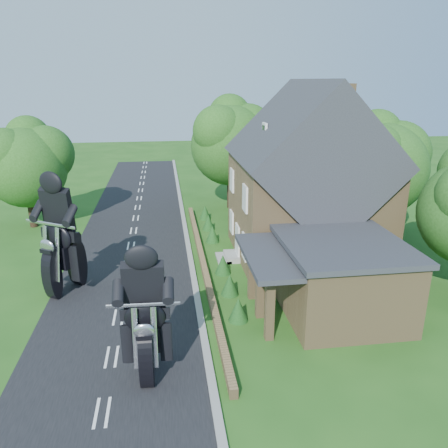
{
  "coord_description": "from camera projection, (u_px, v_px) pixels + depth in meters",
  "views": [
    {
      "loc": [
        2.3,
        -17.84,
        10.17
      ],
      "look_at": [
        5.4,
        4.24,
        2.8
      ],
      "focal_mm": 35.0,
      "sensor_mm": 36.0,
      "label": 1
    }
  ],
  "objects": [
    {
      "name": "ground",
      "position": [
        119.0,
        317.0,
        19.66
      ],
      "size": [
        120.0,
        120.0,
        0.0
      ],
      "primitive_type": "plane",
      "color": "#1F4C15",
      "rests_on": "ground"
    },
    {
      "name": "road",
      "position": [
        119.0,
        317.0,
        19.66
      ],
      "size": [
        7.0,
        80.0,
        0.02
      ],
      "primitive_type": "cube",
      "color": "black",
      "rests_on": "ground"
    },
    {
      "name": "kerb",
      "position": [
        199.0,
        310.0,
        20.12
      ],
      "size": [
        0.3,
        80.0,
        0.12
      ],
      "primitive_type": "cube",
      "color": "gray",
      "rests_on": "ground"
    },
    {
      "name": "garden_wall",
      "position": [
        203.0,
        264.0,
        24.87
      ],
      "size": [
        0.3,
        22.0,
        0.4
      ],
      "primitive_type": "cube",
      "color": "olive",
      "rests_on": "ground"
    },
    {
      "name": "house",
      "position": [
        307.0,
        186.0,
        25.32
      ],
      "size": [
        9.54,
        8.64,
        10.24
      ],
      "color": "olive",
      "rests_on": "ground"
    },
    {
      "name": "annex",
      "position": [
        338.0,
        276.0,
        19.66
      ],
      "size": [
        7.05,
        5.94,
        3.44
      ],
      "color": "olive",
      "rests_on": "ground"
    },
    {
      "name": "tree_house_right",
      "position": [
        386.0,
        161.0,
        28.33
      ],
      "size": [
        6.51,
        6.0,
        8.4
      ],
      "color": "black",
      "rests_on": "ground"
    },
    {
      "name": "tree_behind_house",
      "position": [
        312.0,
        132.0,
        34.75
      ],
      "size": [
        7.81,
        7.2,
        10.08
      ],
      "color": "black",
      "rests_on": "ground"
    },
    {
      "name": "tree_behind_left",
      "position": [
        236.0,
        138.0,
        35.04
      ],
      "size": [
        6.94,
        6.4,
        9.16
      ],
      "color": "black",
      "rests_on": "ground"
    },
    {
      "name": "tree_far_road",
      "position": [
        31.0,
        160.0,
        30.5
      ],
      "size": [
        6.08,
        5.6,
        7.84
      ],
      "color": "black",
      "rests_on": "ground"
    },
    {
      "name": "shrub_a",
      "position": [
        238.0,
        309.0,
        19.25
      ],
      "size": [
        0.9,
        0.9,
        1.1
      ],
      "primitive_type": "cone",
      "color": "#133E14",
      "rests_on": "ground"
    },
    {
      "name": "shrub_b",
      "position": [
        230.0,
        284.0,
        21.6
      ],
      "size": [
        0.9,
        0.9,
        1.1
      ],
      "primitive_type": "cone",
      "color": "#133E14",
      "rests_on": "ground"
    },
    {
      "name": "shrub_c",
      "position": [
        223.0,
        264.0,
        23.95
      ],
      "size": [
        0.9,
        0.9,
        1.1
      ],
      "primitive_type": "cone",
      "color": "#133E14",
      "rests_on": "ground"
    },
    {
      "name": "shrub_d",
      "position": [
        213.0,
        234.0,
        28.65
      ],
      "size": [
        0.9,
        0.9,
        1.1
      ],
      "primitive_type": "cone",
      "color": "#133E14",
      "rests_on": "ground"
    },
    {
      "name": "shrub_e",
      "position": [
        208.0,
        222.0,
        31.0
      ],
      "size": [
        0.9,
        0.9,
        1.1
      ],
      "primitive_type": "cone",
      "color": "#133E14",
      "rests_on": "ground"
    },
    {
      "name": "shrub_f",
      "position": [
        205.0,
        212.0,
        33.35
      ],
      "size": [
        0.9,
        0.9,
        1.1
      ],
      "primitive_type": "cone",
      "color": "#133E14",
      "rests_on": "ground"
    },
    {
      "name": "motorcycle_lead",
      "position": [
        148.0,
        357.0,
        15.6
      ],
      "size": [
        0.48,
        1.66,
        1.53
      ],
      "primitive_type": null,
      "rotation": [
        0.0,
        0.0,
        3.1
      ],
      "color": "black",
      "rests_on": "ground"
    },
    {
      "name": "motorcycle_follow",
      "position": [
        66.0,
        274.0,
        21.8
      ],
      "size": [
        1.47,
        1.96,
        1.86
      ],
      "primitive_type": null,
      "rotation": [
        0.0,
        0.0,
        2.59
      ],
      "color": "black",
      "rests_on": "ground"
    }
  ]
}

